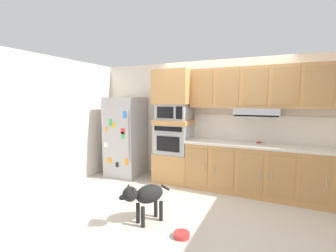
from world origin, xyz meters
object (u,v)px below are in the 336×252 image
dog (145,195)px  dog_food_bowl (182,235)px  refrigerator (126,137)px  built_in_oven (174,139)px  screwdriver (259,142)px  microwave (174,112)px

dog → dog_food_bowl: size_ratio=3.63×
refrigerator → built_in_oven: bearing=3.3°
dog_food_bowl → refrigerator: bearing=139.5°
built_in_oven → screwdriver: bearing=3.8°
screwdriver → dog: (-1.32, -1.86, -0.53)m
refrigerator → dog_food_bowl: (2.09, -1.78, -0.85)m
screwdriver → dog_food_bowl: (-0.73, -1.96, -0.90)m
built_in_oven → dog_food_bowl: bearing=-63.5°
refrigerator → dog: 2.31m
built_in_oven → dog_food_bowl: size_ratio=3.50×
microwave → dog_food_bowl: bearing=-63.5°
built_in_oven → dog: size_ratio=0.96×
microwave → refrigerator: bearing=-176.7°
refrigerator → dog: bearing=-48.2°
refrigerator → screwdriver: size_ratio=10.45×
refrigerator → dog_food_bowl: bearing=-40.5°
built_in_oven → screwdriver: built_in_oven is taller
refrigerator → microwave: bearing=3.3°
built_in_oven → microwave: 0.56m
built_in_oven → screwdriver: 1.66m
built_in_oven → microwave: size_ratio=1.09×
dog → built_in_oven: bearing=-140.1°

